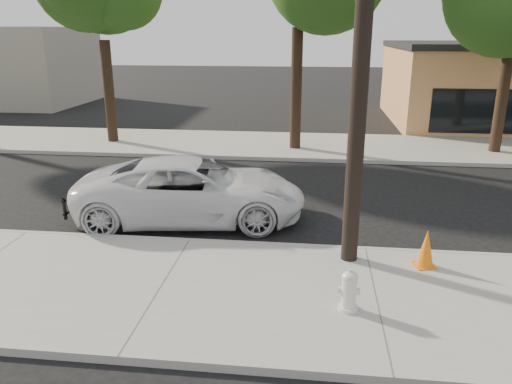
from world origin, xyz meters
TOP-DOWN VIEW (x-y plane):
  - ground at (0.00, 0.00)m, footprint 120.00×120.00m
  - near_sidewalk at (0.00, -4.30)m, footprint 90.00×4.40m
  - far_sidewalk at (0.00, 8.50)m, footprint 90.00×5.00m
  - curb_near at (0.00, -2.10)m, footprint 90.00×0.12m
  - utility_pole at (3.60, -2.70)m, footprint 1.40×0.34m
  - police_cruiser at (-0.32, -0.44)m, footprint 6.17×3.43m
  - fire_hydrant at (3.47, -4.76)m, footprint 0.38×0.35m
  - traffic_cone at (5.12, -2.87)m, footprint 0.48×0.48m

SIDE VIEW (x-z plane):
  - ground at x=0.00m, z-range 0.00..0.00m
  - near_sidewalk at x=0.00m, z-range 0.00..0.15m
  - far_sidewalk at x=0.00m, z-range 0.00..0.15m
  - curb_near at x=0.00m, z-range -0.01..0.15m
  - fire_hydrant at x=3.47m, z-range 0.14..0.86m
  - traffic_cone at x=5.12m, z-range 0.14..0.93m
  - police_cruiser at x=-0.32m, z-range 0.00..1.63m
  - utility_pole at x=3.60m, z-range 0.20..9.20m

